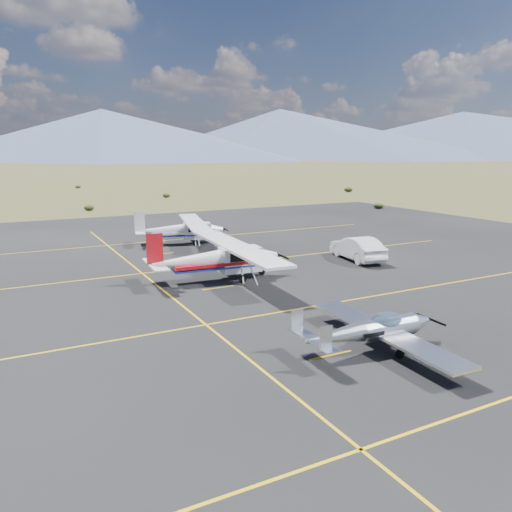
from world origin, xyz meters
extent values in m
plane|color=#383D1C|center=(0.00, 0.00, 0.00)|extent=(1600.00, 1600.00, 0.00)
cube|color=black|center=(0.00, 7.00, 0.00)|extent=(72.00, 72.00, 0.02)
cube|color=silver|center=(-0.60, -3.89, 0.69)|extent=(1.65, 8.30, 0.11)
ellipsoid|color=#99BFD8|center=(-0.60, -3.89, 1.13)|extent=(1.54, 0.92, 0.75)
cube|color=silver|center=(-3.99, -3.76, 0.95)|extent=(0.75, 2.77, 0.06)
cube|color=silver|center=(-4.17, -4.76, 1.36)|extent=(0.51, 0.07, 0.92)
cube|color=silver|center=(-4.09, -2.74, 1.36)|extent=(0.51, 0.07, 0.92)
cylinder|color=black|center=(0.87, -3.95, 0.17)|extent=(0.31, 0.09, 0.31)
cylinder|color=black|center=(-0.82, -4.98, 0.19)|extent=(0.37, 0.12, 0.37)
cylinder|color=black|center=(-0.74, -2.78, 0.19)|extent=(0.37, 0.12, 0.37)
cube|color=white|center=(-0.83, 9.04, 1.20)|extent=(2.57, 1.46, 1.52)
cube|color=white|center=(-1.06, 9.05, 1.99)|extent=(2.59, 12.52, 0.16)
cube|color=black|center=(-0.83, 9.04, 1.51)|extent=(1.89, 1.46, 0.62)
cube|color=#AE0E15|center=(-2.30, 9.14, 1.08)|extent=(5.72, 1.70, 0.20)
cube|color=#AE0E15|center=(-6.13, 9.40, 2.27)|extent=(0.96, 0.14, 1.81)
cube|color=white|center=(-6.13, 9.40, 1.37)|extent=(1.09, 3.66, 0.07)
cylinder|color=black|center=(0.63, 8.94, 0.21)|extent=(0.41, 0.14, 0.41)
cylinder|color=black|center=(-1.25, 7.88, 0.26)|extent=(0.51, 0.18, 0.50)
cylinder|color=black|center=(-1.09, 10.24, 0.26)|extent=(0.51, 0.18, 0.50)
cube|color=white|center=(1.10, 21.52, 1.08)|extent=(2.44, 1.66, 1.37)
cube|color=white|center=(0.90, 21.57, 1.79)|extent=(4.13, 11.23, 0.14)
cube|color=black|center=(1.10, 21.52, 1.36)|extent=(1.86, 1.55, 0.56)
cube|color=white|center=(-0.18, 21.83, 0.97)|extent=(5.21, 2.33, 0.18)
cube|color=white|center=(-3.54, 22.63, 2.04)|extent=(0.86, 0.27, 1.62)
cube|color=white|center=(-3.54, 22.63, 1.23)|extent=(1.50, 3.34, 0.06)
cylinder|color=black|center=(2.39, 21.21, 0.19)|extent=(0.38, 0.18, 0.37)
cylinder|color=black|center=(0.56, 20.56, 0.23)|extent=(0.47, 0.23, 0.45)
cylinder|color=black|center=(1.05, 22.63, 0.23)|extent=(0.47, 0.23, 0.45)
imported|color=white|center=(8.99, 9.76, 0.87)|extent=(2.59, 5.44, 1.72)
camera|label=1|loc=(-14.03, -18.28, 7.85)|focal=35.00mm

